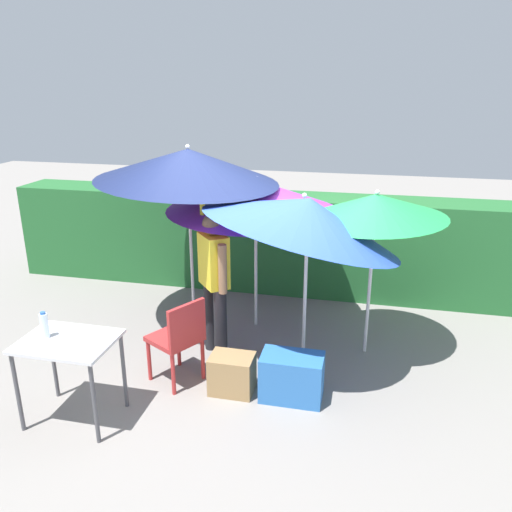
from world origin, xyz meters
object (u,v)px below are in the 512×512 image
(umbrella_yellow, at_px, (376,207))
(cooler_box, at_px, (292,377))
(umbrella_orange, at_px, (306,215))
(chair_plastic, at_px, (179,336))
(bottle_water, at_px, (44,325))
(crate_cardboard, at_px, (232,374))
(umbrella_navy, at_px, (256,196))
(folding_table, at_px, (68,350))
(person_vendor, at_px, (214,275))
(umbrella_rainbow, at_px, (188,165))

(umbrella_yellow, distance_m, cooler_box, 1.91)
(cooler_box, bearing_deg, umbrella_yellow, 57.69)
(umbrella_orange, bearing_deg, umbrella_yellow, 25.88)
(chair_plastic, height_order, bottle_water, bottle_water)
(chair_plastic, bearing_deg, crate_cardboard, -5.14)
(crate_cardboard, bearing_deg, bottle_water, -154.23)
(chair_plastic, relative_size, crate_cardboard, 2.12)
(umbrella_orange, bearing_deg, umbrella_navy, 133.02)
(chair_plastic, height_order, cooler_box, chair_plastic)
(chair_plastic, distance_m, folding_table, 1.06)
(bottle_water, bearing_deg, person_vendor, 51.36)
(folding_table, distance_m, bottle_water, 0.29)
(umbrella_yellow, height_order, bottle_water, umbrella_yellow)
(umbrella_orange, bearing_deg, chair_plastic, -148.01)
(cooler_box, xyz_separation_m, crate_cardboard, (-0.58, -0.02, -0.03))
(umbrella_navy, relative_size, chair_plastic, 2.33)
(umbrella_yellow, xyz_separation_m, umbrella_navy, (-1.34, 0.39, -0.04))
(folding_table, bearing_deg, umbrella_rainbow, 78.09)
(umbrella_yellow, distance_m, crate_cardboard, 2.21)
(person_vendor, relative_size, cooler_box, 3.21)
(umbrella_rainbow, xyz_separation_m, person_vendor, (0.47, -0.62, -1.05))
(person_vendor, distance_m, cooler_box, 1.35)
(umbrella_yellow, bearing_deg, crate_cardboard, -139.26)
(folding_table, height_order, bottle_water, bottle_water)
(umbrella_navy, height_order, cooler_box, umbrella_navy)
(umbrella_yellow, height_order, folding_table, umbrella_yellow)
(chair_plastic, height_order, folding_table, chair_plastic)
(cooler_box, bearing_deg, folding_table, -158.36)
(umbrella_rainbow, xyz_separation_m, umbrella_orange, (1.41, -0.54, -0.36))
(chair_plastic, relative_size, cooler_box, 1.52)
(umbrella_navy, relative_size, folding_table, 2.59)
(cooler_box, relative_size, bottle_water, 2.44)
(umbrella_rainbow, distance_m, chair_plastic, 1.94)
(crate_cardboard, bearing_deg, cooler_box, 2.07)
(umbrella_rainbow, xyz_separation_m, bottle_water, (-0.62, -1.99, -1.08))
(umbrella_rainbow, bearing_deg, cooler_box, -41.74)
(umbrella_orange, xyz_separation_m, cooler_box, (0.01, -0.73, -1.39))
(umbrella_navy, xyz_separation_m, chair_plastic, (-0.45, -1.41, -1.12))
(umbrella_navy, distance_m, person_vendor, 1.09)
(cooler_box, bearing_deg, bottle_water, -160.42)
(umbrella_yellow, bearing_deg, umbrella_orange, -154.12)
(umbrella_rainbow, bearing_deg, crate_cardboard, -56.94)
(umbrella_navy, bearing_deg, crate_cardboard, -86.31)
(umbrella_navy, distance_m, folding_table, 2.64)
(umbrella_rainbow, relative_size, cooler_box, 3.80)
(umbrella_navy, bearing_deg, cooler_box, -64.91)
(umbrella_rainbow, relative_size, umbrella_orange, 1.03)
(umbrella_orange, relative_size, umbrella_yellow, 1.17)
(umbrella_yellow, xyz_separation_m, person_vendor, (-1.61, -0.41, -0.73))
(umbrella_yellow, relative_size, person_vendor, 0.98)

